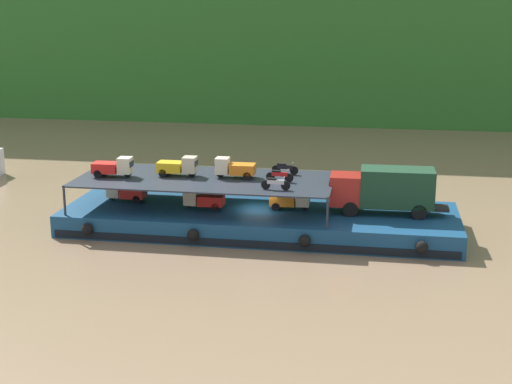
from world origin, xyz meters
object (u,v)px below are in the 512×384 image
mini_truck_lower_stern (126,191)px  mini_truck_upper_stern (113,167)px  mini_truck_upper_mid (178,166)px  motorcycle_upper_centre (279,175)px  mini_truck_lower_mid (291,199)px  cargo_barge (259,220)px  mini_truck_upper_fore (234,168)px  covered_lorry (385,189)px  motorcycle_upper_stbd (285,168)px  motorcycle_upper_port (275,183)px  mini_truck_lower_aft (203,199)px

mini_truck_lower_stern → mini_truck_upper_stern: size_ratio=0.99×
mini_truck_upper_mid → motorcycle_upper_centre: 7.18m
mini_truck_lower_mid → cargo_barge: bearing=-168.5°
mini_truck_upper_fore → covered_lorry: bearing=-1.2°
mini_truck_lower_stern → mini_truck_upper_mid: (3.92, -0.09, 2.00)m
mini_truck_upper_fore → motorcycle_upper_stbd: size_ratio=1.45×
motorcycle_upper_port → mini_truck_lower_stern: bearing=166.2°
mini_truck_lower_stern → motorcycle_upper_centre: size_ratio=1.45×
mini_truck_lower_mid → motorcycle_upper_port: motorcycle_upper_port is taller
mini_truck_lower_mid → motorcycle_upper_stbd: 2.62m
motorcycle_upper_stbd → mini_truck_lower_mid: bearing=-70.1°
mini_truck_upper_fore → mini_truck_upper_stern: bearing=-172.5°
motorcycle_upper_centre → motorcycle_upper_stbd: same height
mini_truck_lower_mid → motorcycle_upper_stbd: size_ratio=1.46×
covered_lorry → motorcycle_upper_port: bearing=-159.9°
mini_truck_lower_stern → motorcycle_upper_port: motorcycle_upper_port is taller
motorcycle_upper_port → motorcycle_upper_stbd: bearing=89.9°
covered_lorry → mini_truck_lower_stern: 18.14m
cargo_barge → mini_truck_upper_stern: (-10.15, -0.51, 3.44)m
mini_truck_upper_fore → motorcycle_upper_stbd: (3.26, 1.68, -0.26)m
motorcycle_upper_stbd → mini_truck_lower_aft: bearing=-152.2°
mini_truck_lower_aft → mini_truck_upper_fore: (1.97, 1.08, 2.00)m
mini_truck_upper_stern → motorcycle_upper_stbd: size_ratio=1.46×
mini_truck_upper_mid → motorcycle_upper_stbd: mini_truck_upper_mid is taller
mini_truck_lower_stern → mini_truck_upper_fore: size_ratio=0.99×
cargo_barge → mini_truck_upper_mid: mini_truck_upper_mid is taller
cargo_barge → mini_truck_upper_mid: (-5.81, 0.46, 3.44)m
mini_truck_upper_fore → mini_truck_upper_mid: bearing=-178.2°
covered_lorry → mini_truck_lower_mid: (-6.30, 0.06, -1.00)m
motorcycle_upper_stbd → cargo_barge: bearing=-122.0°
mini_truck_lower_stern → mini_truck_lower_aft: size_ratio=1.00×
covered_lorry → mini_truck_upper_mid: 14.23m
mini_truck_lower_aft → mini_truck_upper_stern: bearing=-179.8°
mini_truck_upper_mid → motorcycle_upper_centre: mini_truck_upper_mid is taller
cargo_barge → mini_truck_lower_stern: (-9.73, 0.55, 1.44)m
mini_truck_lower_stern → motorcycle_upper_centre: (11.08, -0.51, 1.74)m
mini_truck_lower_stern → mini_truck_upper_fore: bearing=0.3°
mini_truck_lower_stern → mini_truck_upper_stern: bearing=-111.5°
mini_truck_upper_stern → covered_lorry: bearing=2.7°
covered_lorry → motorcycle_upper_centre: bearing=-177.4°
covered_lorry → mini_truck_upper_stern: size_ratio=2.84×
covered_lorry → motorcycle_upper_centre: covered_lorry is taller
mini_truck_lower_aft → mini_truck_upper_mid: bearing=154.4°
mini_truck_upper_stern → motorcycle_upper_centre: bearing=2.7°
cargo_barge → motorcycle_upper_port: 4.11m
covered_lorry → mini_truck_upper_mid: (-14.19, 0.10, 1.00)m
covered_lorry → mini_truck_lower_mid: 6.38m
covered_lorry → mini_truck_upper_stern: 18.58m
motorcycle_upper_port → motorcycle_upper_stbd: same height
cargo_barge → mini_truck_upper_mid: 6.77m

